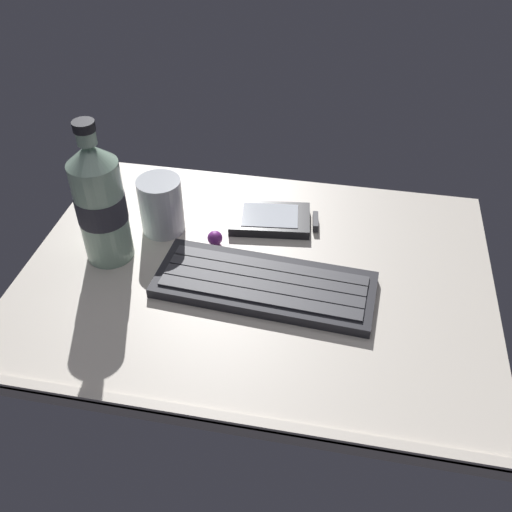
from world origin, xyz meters
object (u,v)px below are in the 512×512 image
Objects in this scene: handheld_device at (274,219)px; water_bottle at (100,202)px; keyboard at (264,284)px; juice_cup at (161,207)px; trackball_mouse at (215,238)px.

water_bottle is (-21.72, -11.49, 8.28)cm from handheld_device.
handheld_device is (-1.03, 14.43, -0.08)cm from keyboard.
juice_cup reaches higher than keyboard.
juice_cup reaches higher than trackball_mouse.
handheld_device is 17.00cm from juice_cup.
water_bottle is 9.45× the size of trackball_mouse.
keyboard reaches higher than handheld_device.
trackball_mouse is (-8.69, 7.92, 0.29)cm from keyboard.
handheld_device is 25.92cm from water_bottle.
water_bottle is at bearing -152.12° from handheld_device.
keyboard is 3.49× the size of juice_cup.
keyboard is 1.43× the size of water_bottle.
trackball_mouse reaches higher than handheld_device.
handheld_device is 10.06cm from trackball_mouse.
handheld_device is 1.57× the size of juice_cup.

